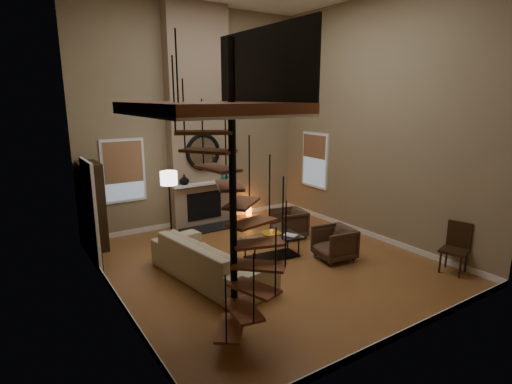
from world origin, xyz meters
TOP-DOWN VIEW (x-y plane):
  - ground at (0.00, 0.00)m, footprint 6.00×6.50m
  - back_wall at (0.00, 3.25)m, footprint 6.00×0.02m
  - front_wall at (0.00, -3.25)m, footprint 6.00×0.02m
  - left_wall at (-3.00, 0.00)m, footprint 0.02×6.50m
  - right_wall at (3.00, 0.00)m, footprint 0.02×6.50m
  - baseboard_back at (0.00, 3.24)m, footprint 6.00×0.02m
  - baseboard_front at (0.00, -3.24)m, footprint 6.00×0.02m
  - baseboard_left at (-2.99, 0.00)m, footprint 0.02×6.50m
  - baseboard_right at (2.99, 0.00)m, footprint 0.02×6.50m
  - chimney_breast at (0.00, 3.06)m, footprint 1.60×0.38m
  - hearth at (0.00, 2.57)m, footprint 1.50×0.60m
  - firebox at (0.00, 2.86)m, footprint 0.95×0.02m
  - mantel at (0.00, 2.78)m, footprint 1.70×0.18m
  - mirror_frame at (0.00, 2.84)m, footprint 0.94×0.10m
  - mirror_disc at (0.00, 2.85)m, footprint 0.80×0.01m
  - vase_left at (-0.55, 2.82)m, footprint 0.24×0.24m
  - vase_right at (0.60, 2.82)m, footprint 0.20×0.20m
  - window_back at (-1.90, 3.22)m, footprint 1.02×0.06m
  - window_right at (2.97, 2.00)m, footprint 0.06×1.02m
  - entry_door at (-2.95, 1.80)m, footprint 0.10×1.05m
  - loft at (-2.04, -1.80)m, footprint 1.70×2.20m
  - spiral_stair at (-1.78, -1.79)m, footprint 1.47×1.47m
  - hutch at (-2.76, 2.77)m, footprint 0.41×0.88m
  - sofa at (-1.32, -0.06)m, footprint 1.44×2.76m
  - armchair_near at (1.37, 0.94)m, footprint 0.86×0.85m
  - armchair_far at (1.33, -0.65)m, footprint 0.84×0.82m
  - coffee_table at (0.24, 0.14)m, footprint 1.27×0.73m
  - bowl at (0.24, 0.19)m, footprint 0.40×0.40m
  - book at (0.59, -0.01)m, footprint 0.30×0.33m
  - floor_lamp at (-1.23, 2.05)m, footprint 0.38×0.38m
  - accent_lamp at (1.47, 3.04)m, footprint 0.15×0.15m
  - side_chair at (2.81, -2.34)m, footprint 0.56×0.56m

SIDE VIEW (x-z plane):
  - ground at x=0.00m, z-range -0.01..0.00m
  - hearth at x=0.00m, z-range 0.00..0.04m
  - baseboard_back at x=0.00m, z-range 0.00..0.12m
  - baseboard_front at x=0.00m, z-range 0.00..0.12m
  - baseboard_left at x=-2.99m, z-range 0.00..0.12m
  - baseboard_right at x=2.99m, z-range 0.00..0.12m
  - accent_lamp at x=1.47m, z-range -0.02..0.52m
  - coffee_table at x=0.24m, z-range 0.06..0.51m
  - armchair_near at x=1.37m, z-range 0.02..0.69m
  - armchair_far at x=1.33m, z-range 0.02..0.69m
  - sofa at x=-1.32m, z-range 0.01..0.78m
  - book at x=0.59m, z-range 0.45..0.48m
  - bowl at x=0.24m, z-range 0.45..0.55m
  - side_chair at x=2.81m, z-range 0.03..1.02m
  - firebox at x=0.00m, z-range 0.19..0.91m
  - hutch at x=-2.76m, z-range -0.03..1.93m
  - entry_door at x=-2.95m, z-range -0.03..2.13m
  - mantel at x=0.00m, z-range 1.12..1.18m
  - vase_right at x=0.60m, z-range 1.18..1.39m
  - vase_left at x=-0.55m, z-range 1.18..1.43m
  - floor_lamp at x=-1.23m, z-range 0.56..2.26m
  - window_back at x=-1.90m, z-range 0.86..2.38m
  - window_right at x=2.97m, z-range 0.87..2.39m
  - spiral_stair at x=-1.78m, z-range -0.25..3.81m
  - mirror_frame at x=0.00m, z-range 1.48..2.42m
  - mirror_disc at x=0.00m, z-range 1.55..2.35m
  - back_wall at x=0.00m, z-range 0.00..5.50m
  - front_wall at x=0.00m, z-range 0.00..5.50m
  - left_wall at x=-3.00m, z-range 0.00..5.50m
  - right_wall at x=3.00m, z-range 0.00..5.50m
  - chimney_breast at x=0.00m, z-range 0.00..5.50m
  - loft at x=-2.04m, z-range 2.69..3.78m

